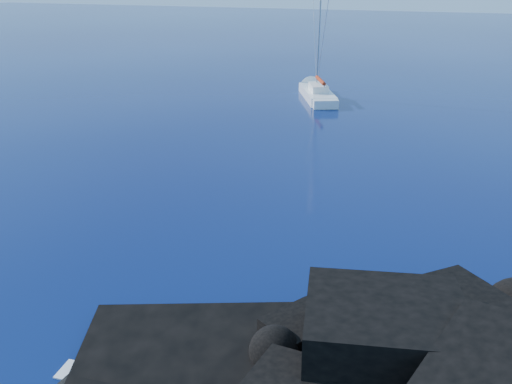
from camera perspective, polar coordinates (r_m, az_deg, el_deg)
surf_foam at (r=18.34m, az=-3.10°, el=-18.89°), size 10.00×8.00×0.06m
sailboat at (r=55.96m, az=6.96°, el=10.57°), size 7.91×12.92×13.60m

